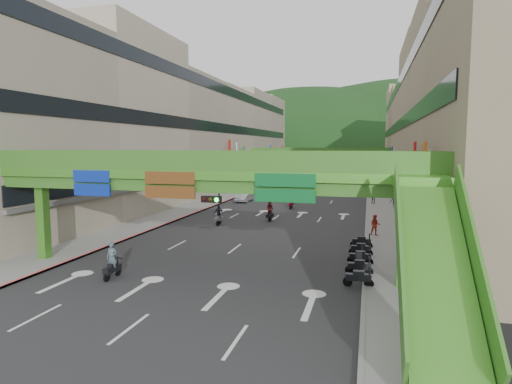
{
  "coord_description": "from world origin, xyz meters",
  "views": [
    {
      "loc": [
        9.17,
        -16.71,
        7.33
      ],
      "look_at": [
        0.0,
        18.0,
        3.5
      ],
      "focal_mm": 30.0,
      "sensor_mm": 36.0,
      "label": 1
    }
  ],
  "objects_px": {
    "scooter_rider_mid": "(270,211)",
    "car_silver": "(245,196)",
    "pedestrian_red": "(375,227)",
    "overpass_near": "(214,185)",
    "scooter_rider_near": "(112,262)",
    "car_yellow": "(294,191)"
  },
  "relations": [
    {
      "from": "car_silver",
      "to": "pedestrian_red",
      "type": "xyz_separation_m",
      "value": [
        16.5,
        -18.89,
        0.11
      ]
    },
    {
      "from": "scooter_rider_near",
      "to": "pedestrian_red",
      "type": "xyz_separation_m",
      "value": [
        14.26,
        15.13,
        -0.12
      ]
    },
    {
      "from": "car_yellow",
      "to": "pedestrian_red",
      "type": "xyz_separation_m",
      "value": [
        11.35,
        -27.5,
        0.11
      ]
    },
    {
      "from": "scooter_rider_mid",
      "to": "pedestrian_red",
      "type": "height_order",
      "value": "scooter_rider_mid"
    },
    {
      "from": "scooter_rider_mid",
      "to": "car_silver",
      "type": "distance_m",
      "value": 15.3
    },
    {
      "from": "car_silver",
      "to": "pedestrian_red",
      "type": "bearing_deg",
      "value": -47.16
    },
    {
      "from": "pedestrian_red",
      "to": "car_silver",
      "type": "bearing_deg",
      "value": 128.44
    },
    {
      "from": "scooter_rider_mid",
      "to": "car_silver",
      "type": "xyz_separation_m",
      "value": [
        -6.58,
        13.8,
        -0.32
      ]
    },
    {
      "from": "pedestrian_red",
      "to": "overpass_near",
      "type": "bearing_deg",
      "value": -126.27
    },
    {
      "from": "scooter_rider_mid",
      "to": "scooter_rider_near",
      "type": "bearing_deg",
      "value": -102.12
    },
    {
      "from": "car_silver",
      "to": "car_yellow",
      "type": "relative_size",
      "value": 1.03
    },
    {
      "from": "overpass_near",
      "to": "car_yellow",
      "type": "height_order",
      "value": "overpass_near"
    },
    {
      "from": "scooter_rider_mid",
      "to": "pedestrian_red",
      "type": "bearing_deg",
      "value": -27.14
    },
    {
      "from": "overpass_near",
      "to": "pedestrian_red",
      "type": "distance_m",
      "value": 16.62
    },
    {
      "from": "scooter_rider_near",
      "to": "car_silver",
      "type": "relative_size",
      "value": 0.46
    },
    {
      "from": "scooter_rider_near",
      "to": "pedestrian_red",
      "type": "bearing_deg",
      "value": 46.68
    },
    {
      "from": "scooter_rider_mid",
      "to": "car_yellow",
      "type": "xyz_separation_m",
      "value": [
        -1.43,
        22.41,
        -0.32
      ]
    },
    {
      "from": "scooter_rider_near",
      "to": "overpass_near",
      "type": "bearing_deg",
      "value": 18.13
    },
    {
      "from": "scooter_rider_near",
      "to": "car_silver",
      "type": "xyz_separation_m",
      "value": [
        -2.24,
        34.02,
        -0.23
      ]
    },
    {
      "from": "scooter_rider_near",
      "to": "pedestrian_red",
      "type": "height_order",
      "value": "scooter_rider_near"
    },
    {
      "from": "scooter_rider_near",
      "to": "car_yellow",
      "type": "distance_m",
      "value": 42.73
    },
    {
      "from": "scooter_rider_mid",
      "to": "pedestrian_red",
      "type": "relative_size",
      "value": 1.21
    }
  ]
}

